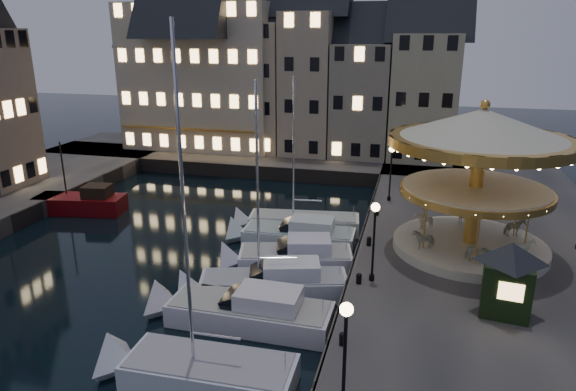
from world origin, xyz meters
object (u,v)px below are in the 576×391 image
(motorboat_a, at_px, (197,371))
(carousel, at_px, (480,154))
(bollard_d, at_px, (377,211))
(motorboat_d, at_px, (289,258))
(bollard_a, at_px, (343,338))
(motorboat_b, at_px, (242,311))
(streetlamp_c, at_px, (391,165))
(motorboat_c, at_px, (266,284))
(bollard_b, at_px, (359,278))
(ticket_kiosk, at_px, (509,266))
(motorboat_e, at_px, (293,236))
(streetlamp_b, at_px, (374,231))
(motorboat_f, at_px, (296,223))
(red_fishing_boat, at_px, (82,204))
(bollard_c, at_px, (369,241))
(streetlamp_a, at_px, (345,344))

(motorboat_a, bearing_deg, carousel, 49.96)
(bollard_d, height_order, motorboat_d, motorboat_d)
(motorboat_a, relative_size, motorboat_d, 1.70)
(bollard_a, height_order, motorboat_b, motorboat_b)
(streetlamp_c, distance_m, motorboat_a, 22.73)
(motorboat_c, bearing_deg, bollard_b, 1.09)
(ticket_kiosk, bearing_deg, motorboat_e, 145.69)
(streetlamp_b, relative_size, motorboat_f, 0.36)
(streetlamp_b, relative_size, red_fishing_boat, 0.59)
(bollard_a, height_order, bollard_c, same)
(streetlamp_c, height_order, bollard_a, streetlamp_c)
(motorboat_e, height_order, ticket_kiosk, ticket_kiosk)
(motorboat_e, bearing_deg, motorboat_d, -80.35)
(bollard_b, height_order, motorboat_b, motorboat_b)
(motorboat_f, height_order, red_fishing_boat, motorboat_f)
(bollard_b, bearing_deg, carousel, 45.02)
(bollard_c, xyz_separation_m, motorboat_e, (-5.12, 1.92, -0.96))
(motorboat_b, xyz_separation_m, ticket_kiosk, (11.86, 1.88, 2.94))
(streetlamp_c, xyz_separation_m, motorboat_e, (-5.72, -7.08, -3.37))
(streetlamp_a, relative_size, motorboat_b, 0.47)
(streetlamp_c, height_order, motorboat_a, motorboat_a)
(bollard_c, relative_size, motorboat_f, 0.05)
(red_fishing_boat, distance_m, ticket_kiosk, 31.13)
(motorboat_a, height_order, motorboat_b, motorboat_a)
(bollard_b, bearing_deg, red_fishing_boat, 157.92)
(streetlamp_c, xyz_separation_m, motorboat_f, (-6.15, -4.46, -3.49))
(bollard_c, bearing_deg, streetlamp_c, 86.19)
(bollard_b, bearing_deg, motorboat_e, 126.50)
(streetlamp_c, relative_size, motorboat_f, 0.36)
(motorboat_a, distance_m, ticket_kiosk, 14.13)
(motorboat_c, xyz_separation_m, ticket_kiosk, (11.53, -1.04, 2.91))
(bollard_d, xyz_separation_m, motorboat_d, (-4.53, -7.07, -0.96))
(bollard_c, height_order, motorboat_b, motorboat_b)
(streetlamp_a, relative_size, motorboat_d, 0.54)
(motorboat_d, height_order, red_fishing_boat, red_fishing_boat)
(motorboat_d, height_order, ticket_kiosk, ticket_kiosk)
(motorboat_a, bearing_deg, bollard_b, 54.21)
(bollard_c, height_order, motorboat_d, motorboat_d)
(bollard_b, relative_size, motorboat_c, 0.05)
(streetlamp_b, height_order, motorboat_b, streetlamp_b)
(bollard_c, relative_size, motorboat_c, 0.05)
(motorboat_e, bearing_deg, bollard_b, -53.50)
(red_fishing_boat, bearing_deg, motorboat_e, -7.28)
(motorboat_b, bearing_deg, motorboat_d, 84.24)
(motorboat_c, bearing_deg, motorboat_d, 84.88)
(motorboat_f, bearing_deg, bollard_d, 9.79)
(bollard_b, height_order, motorboat_e, motorboat_e)
(bollard_d, bearing_deg, motorboat_d, -122.66)
(motorboat_f, bearing_deg, motorboat_a, -89.82)
(streetlamp_a, xyz_separation_m, red_fishing_boat, (-23.15, 18.65, -3.33))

